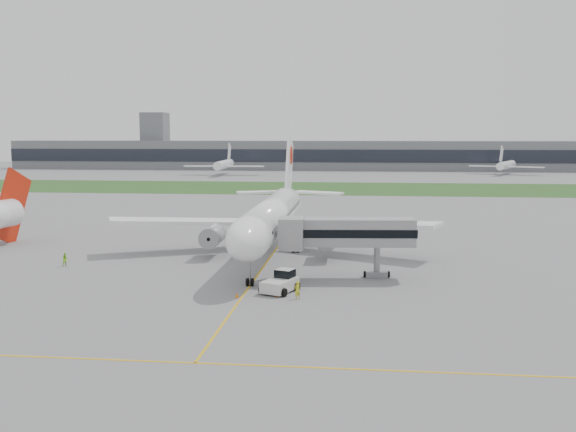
# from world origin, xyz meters

# --- Properties ---
(ground) EXTENTS (600.00, 600.00, 0.00)m
(ground) POSITION_xyz_m (0.00, 0.00, 0.00)
(ground) COLOR gray
(ground) RESTS_ON ground
(apron_markings) EXTENTS (70.00, 70.00, 0.04)m
(apron_markings) POSITION_xyz_m (0.00, -5.00, 0.00)
(apron_markings) COLOR gold
(apron_markings) RESTS_ON ground
(grass_strip) EXTENTS (600.00, 50.00, 0.02)m
(grass_strip) POSITION_xyz_m (0.00, 120.00, 0.01)
(grass_strip) COLOR #254B1C
(grass_strip) RESTS_ON ground
(terminal_building) EXTENTS (320.00, 22.30, 14.00)m
(terminal_building) POSITION_xyz_m (0.00, 229.87, 7.00)
(terminal_building) COLOR slate
(terminal_building) RESTS_ON ground
(control_tower) EXTENTS (12.00, 12.00, 56.00)m
(control_tower) POSITION_xyz_m (-90.00, 232.00, 0.00)
(control_tower) COLOR slate
(control_tower) RESTS_ON ground
(airliner) EXTENTS (48.13, 53.95, 17.88)m
(airliner) POSITION_xyz_m (0.00, 4.87, 5.66)
(airliner) COLOR white
(airliner) RESTS_ON ground
(pushback_tug) EXTENTS (4.36, 5.21, 2.35)m
(pushback_tug) POSITION_xyz_m (3.85, -17.19, 1.08)
(pushback_tug) COLOR silver
(pushback_tug) RESTS_ON ground
(jet_bridge) EXTENTS (16.12, 5.90, 7.47)m
(jet_bridge) POSITION_xyz_m (10.38, -10.02, 5.53)
(jet_bridge) COLOR #969598
(jet_bridge) RESTS_ON ground
(safety_cone_left) EXTENTS (0.40, 0.40, 0.54)m
(safety_cone_left) POSITION_xyz_m (-0.50, -20.34, 0.27)
(safety_cone_left) COLOR orange
(safety_cone_left) RESTS_ON ground
(safety_cone_right) EXTENTS (0.37, 0.37, 0.51)m
(safety_cone_right) POSITION_xyz_m (3.68, -19.39, 0.25)
(safety_cone_right) COLOR orange
(safety_cone_right) RESTS_ON ground
(ground_crew_near) EXTENTS (0.83, 0.82, 1.94)m
(ground_crew_near) POSITION_xyz_m (5.93, -20.22, 0.97)
(ground_crew_near) COLOR gold
(ground_crew_near) RESTS_ON ground
(ground_crew_far) EXTENTS (1.08, 1.04, 1.75)m
(ground_crew_far) POSITION_xyz_m (-25.88, -6.75, 0.87)
(ground_crew_far) COLOR #8FE225
(ground_crew_far) RESTS_ON ground
(distant_aircraft_left) EXTENTS (34.60, 30.75, 12.91)m
(distant_aircraft_left) POSITION_xyz_m (-44.14, 181.38, 0.00)
(distant_aircraft_left) COLOR white
(distant_aircraft_left) RESTS_ON ground
(distant_aircraft_right) EXTENTS (39.02, 37.07, 11.81)m
(distant_aircraft_right) POSITION_xyz_m (75.42, 197.36, 0.00)
(distant_aircraft_right) COLOR white
(distant_aircraft_right) RESTS_ON ground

